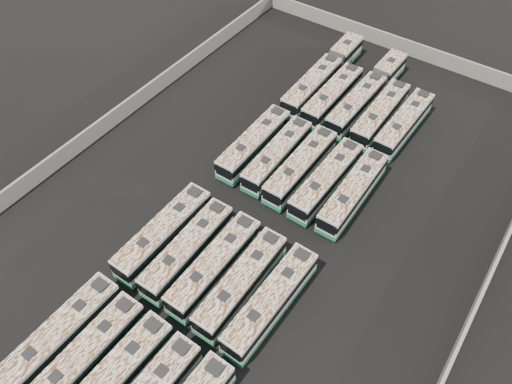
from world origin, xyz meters
name	(u,v)px	position (x,y,z in m)	size (l,w,h in m)	color
ground	(256,215)	(0.00, 0.00, 0.00)	(140.00, 140.00, 0.00)	black
perimeter_wall	(256,209)	(0.00, 0.00, 1.10)	(45.20, 73.20, 2.20)	slate
bus_front_far_left	(60,336)	(-5.30, -20.96, 1.70)	(2.60, 11.80, 3.32)	silver
bus_front_left	(85,358)	(-2.19, -21.03, 1.67)	(2.51, 11.63, 3.27)	silver
bus_front_center	(112,381)	(0.94, -21.10, 1.70)	(2.79, 11.84, 3.32)	silver
bus_midfront_far_left	(164,233)	(-5.33, -8.03, 1.70)	(2.55, 11.81, 3.33)	silver
bus_midfront_left	(188,250)	(-2.17, -8.16, 1.66)	(2.68, 11.57, 3.24)	silver
bus_midfront_center	(215,265)	(1.00, -8.07, 1.67)	(2.48, 11.61, 3.27)	silver
bus_midfront_right	(241,283)	(4.13, -8.18, 1.66)	(2.55, 11.57, 3.25)	silver
bus_midfront_far_right	(271,302)	(7.35, -8.20, 1.68)	(2.70, 11.74, 3.30)	silver
bus_midback_far_left	(254,144)	(-5.34, 7.31, 1.67)	(2.56, 11.62, 3.27)	silver
bus_midback_left	(277,155)	(-2.14, 7.29, 1.63)	(2.67, 11.35, 3.18)	silver
bus_midback_center	(301,167)	(0.91, 7.27, 1.67)	(2.48, 11.61, 3.27)	silver
bus_midback_right	(326,180)	(4.20, 7.14, 1.67)	(2.68, 11.61, 3.26)	silver
bus_midback_far_right	(353,192)	(7.33, 7.25, 1.66)	(2.54, 11.57, 3.26)	silver
bus_back_far_left	(324,74)	(-5.41, 23.32, 1.66)	(2.76, 18.00, 3.26)	silver
bus_back_left	(332,96)	(-2.26, 20.02, 1.65)	(2.46, 11.49, 3.23)	silver
bus_back_center	(367,92)	(1.03, 23.19, 1.62)	(2.70, 17.58, 3.18)	silver
bus_back_right	(380,114)	(4.19, 20.24, 1.66)	(2.47, 11.53, 3.25)	silver
bus_back_far_right	(404,124)	(7.24, 20.26, 1.65)	(2.70, 11.49, 3.22)	silver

